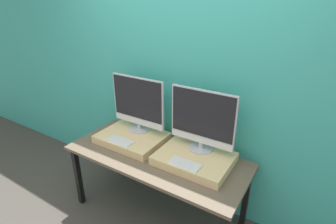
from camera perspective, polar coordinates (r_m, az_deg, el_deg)
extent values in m
cube|color=teal|center=(2.52, 2.79, 6.73)|extent=(8.00, 0.04, 2.60)
cube|color=brown|center=(2.46, -2.53, -9.60)|extent=(1.69, 0.72, 0.03)
cube|color=black|center=(2.94, -18.97, -13.10)|extent=(0.05, 0.05, 0.68)
cube|color=black|center=(3.27, -10.90, -8.08)|extent=(0.05, 0.05, 0.68)
cube|color=black|center=(2.64, 16.54, -17.56)|extent=(0.05, 0.05, 0.68)
cube|color=#D6B77F|center=(2.66, -7.82, -5.57)|extent=(0.64, 0.48, 0.08)
cylinder|color=#B2B2B7|center=(2.72, -6.24, -3.69)|extent=(0.22, 0.22, 0.01)
cylinder|color=#B2B2B7|center=(2.71, -6.27, -3.07)|extent=(0.04, 0.04, 0.05)
cube|color=#B2B2B7|center=(2.60, -6.53, 2.32)|extent=(0.60, 0.02, 0.49)
cube|color=black|center=(2.58, -6.76, 2.84)|extent=(0.57, 0.00, 0.41)
cube|color=silver|center=(2.67, -6.50, -2.11)|extent=(0.59, 0.00, 0.06)
cube|color=silver|center=(2.53, -10.33, -6.27)|extent=(0.26, 0.12, 0.01)
cube|color=silver|center=(2.53, -10.34, -6.12)|extent=(0.25, 0.11, 0.00)
cube|color=#D6B77F|center=(2.34, 5.74, -10.08)|extent=(0.64, 0.48, 0.08)
cylinder|color=#B2B2B7|center=(2.41, 7.12, -7.78)|extent=(0.22, 0.22, 0.01)
cylinder|color=#B2B2B7|center=(2.39, 7.16, -7.11)|extent=(0.04, 0.04, 0.05)
cube|color=#B2B2B7|center=(2.26, 7.51, -1.15)|extent=(0.60, 0.02, 0.49)
cube|color=black|center=(2.24, 7.40, -0.58)|extent=(0.57, 0.00, 0.41)
cube|color=silver|center=(2.35, 7.08, -6.08)|extent=(0.59, 0.00, 0.06)
cube|color=silver|center=(2.18, 3.73, -11.27)|extent=(0.26, 0.12, 0.01)
cube|color=silver|center=(2.18, 3.74, -11.11)|extent=(0.25, 0.11, 0.00)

